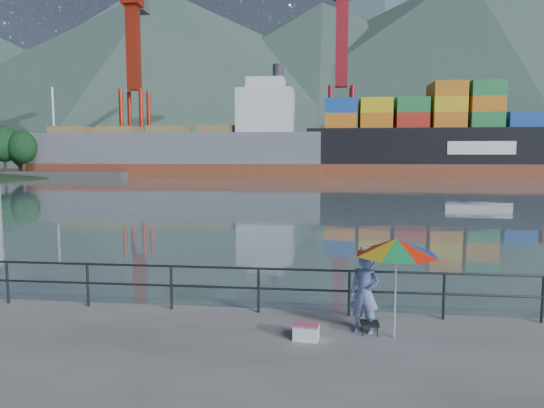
% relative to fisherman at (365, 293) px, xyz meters
% --- Properties ---
extents(harbor_water, '(500.00, 280.00, 0.00)m').
position_rel_fisherman_xyz_m(harbor_water, '(-3.25, 129.25, -0.79)').
color(harbor_water, slate).
rests_on(harbor_water, ground).
extents(far_dock, '(200.00, 40.00, 0.40)m').
position_rel_fisherman_xyz_m(far_dock, '(6.75, 92.25, -0.79)').
color(far_dock, '#514F4C').
rests_on(far_dock, ground).
extents(guardrail, '(22.00, 0.06, 1.03)m').
position_rel_fisherman_xyz_m(guardrail, '(-3.25, 0.95, -0.27)').
color(guardrail, '#2D3033').
rests_on(guardrail, ground).
extents(mountains, '(600.00, 332.80, 80.00)m').
position_rel_fisherman_xyz_m(mountains, '(35.57, 207.00, 34.76)').
color(mountains, '#385147').
rests_on(mountains, ground).
extents(port_cranes, '(116.00, 28.00, 38.40)m').
position_rel_fisherman_xyz_m(port_cranes, '(27.75, 83.25, 15.21)').
color(port_cranes, red).
rests_on(port_cranes, ground).
extents(container_stacks, '(58.00, 5.40, 7.80)m').
position_rel_fisherman_xyz_m(container_stacks, '(25.55, 92.21, 2.18)').
color(container_stacks, yellow).
rests_on(container_stacks, ground).
extents(fisherman, '(0.67, 0.55, 1.59)m').
position_rel_fisherman_xyz_m(fisherman, '(0.00, 0.00, 0.00)').
color(fisherman, navy).
rests_on(fisherman, ground).
extents(beach_umbrella, '(2.02, 2.02, 1.95)m').
position_rel_fisherman_xyz_m(beach_umbrella, '(0.56, -0.25, 0.99)').
color(beach_umbrella, white).
rests_on(beach_umbrella, ground).
extents(folding_stool, '(0.36, 0.36, 0.23)m').
position_rel_fisherman_xyz_m(folding_stool, '(0.10, -0.09, -0.67)').
color(folding_stool, black).
rests_on(folding_stool, ground).
extents(cooler_bag, '(0.50, 0.37, 0.27)m').
position_rel_fisherman_xyz_m(cooler_bag, '(-1.13, -0.53, -0.66)').
color(cooler_bag, silver).
rests_on(cooler_bag, ground).
extents(fishing_rod, '(0.42, 1.59, 1.15)m').
position_rel_fisherman_xyz_m(fishing_rod, '(0.08, 1.08, -0.79)').
color(fishing_rod, black).
rests_on(fishing_rod, ground).
extents(bulk_carrier, '(50.08, 8.67, 14.50)m').
position_rel_fisherman_xyz_m(bulk_carrier, '(-24.80, 70.44, 3.35)').
color(bulk_carrier, brown).
rests_on(bulk_carrier, ground).
extents(container_ship, '(52.97, 8.83, 18.10)m').
position_rel_fisherman_xyz_m(container_ship, '(24.16, 71.85, 5.10)').
color(container_ship, brown).
rests_on(container_ship, ground).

